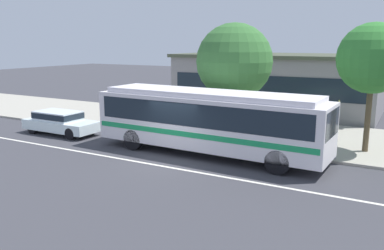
# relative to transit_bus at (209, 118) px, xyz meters

# --- Properties ---
(ground_plane) EXTENTS (120.00, 120.00, 0.00)m
(ground_plane) POSITION_rel_transit_bus_xyz_m (-1.14, -1.75, -1.72)
(ground_plane) COLOR #3A3A40
(sidewalk_slab) EXTENTS (60.00, 8.00, 0.12)m
(sidewalk_slab) POSITION_rel_transit_bus_xyz_m (-1.14, 5.35, -1.66)
(sidewalk_slab) COLOR #A5A091
(sidewalk_slab) RESTS_ON ground_plane
(lane_stripe_center) EXTENTS (56.00, 0.16, 0.01)m
(lane_stripe_center) POSITION_rel_transit_bus_xyz_m (-1.14, -2.55, -1.72)
(lane_stripe_center) COLOR silver
(lane_stripe_center) RESTS_ON ground_plane
(transit_bus) EXTENTS (11.03, 2.89, 2.96)m
(transit_bus) POSITION_rel_transit_bus_xyz_m (0.00, 0.00, 0.00)
(transit_bus) COLOR silver
(transit_bus) RESTS_ON ground_plane
(sedan_behind_bus) EXTENTS (4.49, 1.76, 1.29)m
(sedan_behind_bus) POSITION_rel_transit_bus_xyz_m (-9.30, -0.25, -1.00)
(sedan_behind_bus) COLOR white
(sedan_behind_bus) RESTS_ON ground_plane
(pedestrian_waiting_near_sign) EXTENTS (0.35, 0.35, 1.61)m
(pedestrian_waiting_near_sign) POSITION_rel_transit_bus_xyz_m (0.47, 2.24, -0.66)
(pedestrian_waiting_near_sign) COLOR navy
(pedestrian_waiting_near_sign) RESTS_ON sidewalk_slab
(bus_stop_sign) EXTENTS (0.12, 0.44, 2.56)m
(bus_stop_sign) POSITION_rel_transit_bus_xyz_m (5.35, 1.71, 0.04)
(bus_stop_sign) COLOR gray
(bus_stop_sign) RESTS_ON sidewalk_slab
(street_tree_near_stop) EXTENTS (4.02, 4.02, 6.02)m
(street_tree_near_stop) POSITION_rel_transit_bus_xyz_m (-0.35, 3.65, 2.40)
(street_tree_near_stop) COLOR brown
(street_tree_near_stop) RESTS_ON sidewalk_slab
(street_tree_mid_block) EXTENTS (3.18, 3.18, 5.89)m
(street_tree_mid_block) POSITION_rel_transit_bus_xyz_m (6.34, 3.69, 2.68)
(street_tree_mid_block) COLOR brown
(street_tree_mid_block) RESTS_ON sidewalk_slab
(station_building) EXTENTS (14.66, 7.75, 4.25)m
(station_building) POSITION_rel_transit_bus_xyz_m (-0.90, 13.29, 0.42)
(station_building) COLOR gray
(station_building) RESTS_ON ground_plane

